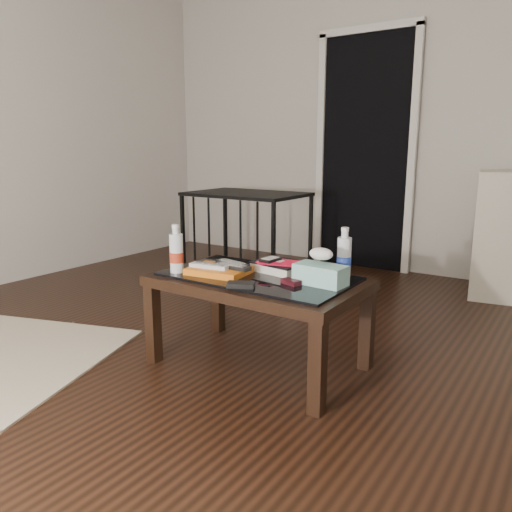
{
  "coord_description": "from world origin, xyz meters",
  "views": [
    {
      "loc": [
        1.3,
        -1.74,
        1.07
      ],
      "look_at": [
        -0.02,
        0.2,
        0.55
      ],
      "focal_mm": 35.0,
      "sensor_mm": 36.0,
      "label": 1
    }
  ],
  "objects_px": {
    "water_bottle_left": "(176,248)",
    "tissue_box": "(320,275)",
    "textbook": "(280,267)",
    "water_bottle_right": "(344,252)",
    "pet_crate": "(247,252)",
    "coffee_table": "(258,288)"
  },
  "relations": [
    {
      "from": "coffee_table",
      "to": "pet_crate",
      "type": "relative_size",
      "value": 0.97
    },
    {
      "from": "pet_crate",
      "to": "water_bottle_left",
      "type": "xyz_separation_m",
      "value": [
        0.62,
        -1.47,
        0.35
      ]
    },
    {
      "from": "water_bottle_right",
      "to": "tissue_box",
      "type": "height_order",
      "value": "water_bottle_right"
    },
    {
      "from": "textbook",
      "to": "tissue_box",
      "type": "relative_size",
      "value": 1.09
    },
    {
      "from": "water_bottle_right",
      "to": "tissue_box",
      "type": "distance_m",
      "value": 0.19
    },
    {
      "from": "pet_crate",
      "to": "textbook",
      "type": "relative_size",
      "value": 4.13
    },
    {
      "from": "textbook",
      "to": "tissue_box",
      "type": "bearing_deg",
      "value": -12.26
    },
    {
      "from": "pet_crate",
      "to": "tissue_box",
      "type": "xyz_separation_m",
      "value": [
        1.3,
        -1.27,
        0.28
      ]
    },
    {
      "from": "water_bottle_right",
      "to": "tissue_box",
      "type": "relative_size",
      "value": 1.03
    },
    {
      "from": "coffee_table",
      "to": "water_bottle_left",
      "type": "bearing_deg",
      "value": -154.36
    },
    {
      "from": "tissue_box",
      "to": "coffee_table",
      "type": "bearing_deg",
      "value": -173.03
    },
    {
      "from": "pet_crate",
      "to": "water_bottle_left",
      "type": "distance_m",
      "value": 1.63
    },
    {
      "from": "coffee_table",
      "to": "textbook",
      "type": "distance_m",
      "value": 0.16
    },
    {
      "from": "water_bottle_left",
      "to": "tissue_box",
      "type": "relative_size",
      "value": 1.03
    },
    {
      "from": "pet_crate",
      "to": "textbook",
      "type": "xyz_separation_m",
      "value": [
        1.03,
        -1.17,
        0.25
      ]
    },
    {
      "from": "pet_crate",
      "to": "tissue_box",
      "type": "relative_size",
      "value": 4.49
    },
    {
      "from": "water_bottle_left",
      "to": "pet_crate",
      "type": "bearing_deg",
      "value": 112.74
    },
    {
      "from": "water_bottle_right",
      "to": "tissue_box",
      "type": "xyz_separation_m",
      "value": [
        -0.03,
        -0.18,
        -0.07
      ]
    },
    {
      "from": "coffee_table",
      "to": "tissue_box",
      "type": "relative_size",
      "value": 4.35
    },
    {
      "from": "water_bottle_left",
      "to": "tissue_box",
      "type": "xyz_separation_m",
      "value": [
        0.69,
        0.2,
        -0.07
      ]
    },
    {
      "from": "coffee_table",
      "to": "tissue_box",
      "type": "xyz_separation_m",
      "value": [
        0.32,
        0.02,
        0.11
      ]
    },
    {
      "from": "water_bottle_right",
      "to": "textbook",
      "type": "bearing_deg",
      "value": -167.24
    }
  ]
}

